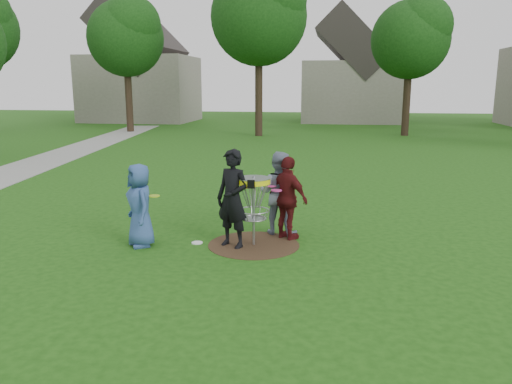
# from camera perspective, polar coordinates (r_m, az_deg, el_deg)

# --- Properties ---
(ground) EXTENTS (100.00, 100.00, 0.00)m
(ground) POSITION_cam_1_polar(r_m,az_deg,el_deg) (9.86, -0.26, -6.05)
(ground) COLOR #19470F
(ground) RESTS_ON ground
(dirt_patch) EXTENTS (1.80, 1.80, 0.01)m
(dirt_patch) POSITION_cam_1_polar(r_m,az_deg,el_deg) (9.86, -0.26, -6.03)
(dirt_patch) COLOR #47331E
(dirt_patch) RESTS_ON ground
(concrete_path) EXTENTS (7.75, 39.92, 0.02)m
(concrete_path) POSITION_cam_1_polar(r_m,az_deg,el_deg) (20.93, -24.74, 2.57)
(concrete_path) COLOR #9E9E99
(concrete_path) RESTS_ON ground
(player_blue) EXTENTS (0.89, 0.94, 1.62)m
(player_blue) POSITION_cam_1_polar(r_m,az_deg,el_deg) (9.87, -13.12, -1.48)
(player_blue) COLOR #32518B
(player_blue) RESTS_ON ground
(player_black) EXTENTS (0.82, 0.71, 1.90)m
(player_black) POSITION_cam_1_polar(r_m,az_deg,el_deg) (9.53, -2.69, -0.77)
(player_black) COLOR black
(player_black) RESTS_ON ground
(player_grey) EXTENTS (0.96, 0.82, 1.74)m
(player_grey) POSITION_cam_1_polar(r_m,az_deg,el_deg) (10.42, 2.56, -0.11)
(player_grey) COLOR gray
(player_grey) RESTS_ON ground
(player_maroon) EXTENTS (1.04, 0.94, 1.69)m
(player_maroon) POSITION_cam_1_polar(r_m,az_deg,el_deg) (10.05, 3.67, -0.72)
(player_maroon) COLOR #521214
(player_maroon) RESTS_ON ground
(disc_on_grass) EXTENTS (0.22, 0.22, 0.02)m
(disc_on_grass) POSITION_cam_1_polar(r_m,az_deg,el_deg) (10.03, -6.75, -5.78)
(disc_on_grass) COLOR white
(disc_on_grass) RESTS_ON ground
(disc_golf_basket) EXTENTS (0.66, 0.67, 1.38)m
(disc_golf_basket) POSITION_cam_1_polar(r_m,az_deg,el_deg) (9.59, -0.27, -0.26)
(disc_golf_basket) COLOR #9EA0A5
(disc_golf_basket) RESTS_ON ground
(held_discs) EXTENTS (2.51, 1.14, 0.19)m
(held_discs) POSITION_cam_1_polar(r_m,az_deg,el_deg) (9.78, -2.08, 0.26)
(held_discs) COLOR #B0D417
(held_discs) RESTS_ON ground
(tree_row) EXTENTS (51.20, 17.42, 9.90)m
(tree_row) POSITION_cam_1_polar(r_m,az_deg,el_deg) (30.11, 6.92, 17.99)
(tree_row) COLOR #38281C
(tree_row) RESTS_ON ground
(house_row) EXTENTS (44.50, 10.65, 11.62)m
(house_row) POSITION_cam_1_polar(r_m,az_deg,el_deg) (42.47, 13.39, 13.22)
(house_row) COLOR gray
(house_row) RESTS_ON ground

